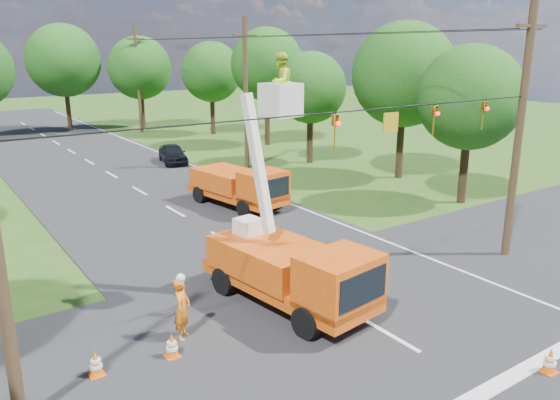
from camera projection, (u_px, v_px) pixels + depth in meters
ground at (139, 191)px, 31.59m from camera, size 140.00×140.00×0.00m
road_main at (139, 191)px, 31.59m from camera, size 12.00×100.00×0.06m
road_cross at (345, 310)px, 17.33m from camera, size 56.00×10.00×0.07m
stop_bar at (487, 392)px, 13.21m from camera, size 9.00×0.45×0.02m
edge_line at (224, 179)px, 34.65m from camera, size 0.12×90.00×0.02m
bucket_truck at (291, 257)px, 17.21m from camera, size 3.14×6.45×7.93m
second_truck at (239, 186)px, 28.24m from camera, size 3.08×6.14×2.20m
ground_worker at (182, 309)px, 15.45m from camera, size 0.77×0.79×1.84m
distant_car at (173, 154)px, 39.13m from camera, size 2.46×4.26×1.36m
traffic_cone_1 at (550, 361)px, 13.89m from camera, size 0.38×0.38×0.71m
traffic_cone_2 at (305, 244)px, 22.10m from camera, size 0.38×0.38×0.71m
traffic_cone_3 at (265, 210)px, 26.74m from camera, size 0.38×0.38×0.71m
traffic_cone_4 at (172, 346)px, 14.59m from camera, size 0.38×0.38×0.71m
traffic_cone_5 at (96, 364)px, 13.77m from camera, size 0.38×0.38×0.71m
traffic_cone_7 at (211, 189)px, 30.64m from camera, size 0.38×0.38×0.71m
pole_right_near at (520, 128)px, 20.59m from camera, size 1.80×0.30×10.00m
pole_right_mid at (246, 93)px, 36.44m from camera, size 1.80×0.30×10.00m
pole_right_far at (138, 79)px, 52.30m from camera, size 1.80×0.30×10.00m
signal_span at (405, 120)px, 16.95m from camera, size 18.00×0.29×1.07m
tree_right_a at (470, 98)px, 27.96m from camera, size 5.40×5.40×8.28m
tree_right_b at (404, 75)px, 33.29m from camera, size 6.40×6.40×9.65m
tree_right_c at (311, 88)px, 38.16m from camera, size 5.00×5.00×7.83m
tree_right_d at (267, 64)px, 45.01m from camera, size 6.00×6.00×9.70m
tree_right_e at (211, 72)px, 51.04m from camera, size 5.60×5.60×8.63m
tree_far_b at (63, 61)px, 52.79m from camera, size 7.00×7.00×10.32m
tree_far_c at (140, 68)px, 54.17m from camera, size 6.20×6.20×9.18m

